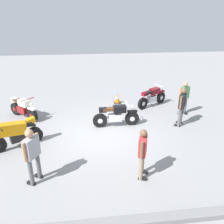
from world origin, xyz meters
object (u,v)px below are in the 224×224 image
object	(u,v)px
person_in_green_shirt	(184,96)
person_in_red_shirt	(143,151)
traffic_cone	(117,99)
motorcycle_black_cruiser	(116,115)
motorcycle_maroon_cruiser	(152,97)
person_in_gray_shirt	(32,152)
person_in_black_shirt	(182,105)
motorcycle_cream_vintage	(23,108)
motorcycle_orange_sportbike	(15,133)

from	to	relation	value
person_in_green_shirt	person_in_red_shirt	distance (m)	5.46
person_in_green_shirt	traffic_cone	xyz separation A→B (m)	(3.01, -1.90, -0.69)
motorcycle_black_cruiser	motorcycle_maroon_cruiser	bearing A→B (deg)	41.76
person_in_gray_shirt	person_in_black_shirt	size ratio (longest dim) A/B	1.02
person_in_black_shirt	person_in_gray_shirt	bearing A→B (deg)	63.07
person_in_black_shirt	motorcycle_cream_vintage	bearing A→B (deg)	21.37
person_in_gray_shirt	person_in_red_shirt	world-z (taller)	person_in_gray_shirt
motorcycle_orange_sportbike	traffic_cone	bearing A→B (deg)	-166.06
person_in_green_shirt	person_in_red_shirt	size ratio (longest dim) A/B	1.02
motorcycle_black_cruiser	motorcycle_orange_sportbike	world-z (taller)	motorcycle_orange_sportbike
person_in_red_shirt	traffic_cone	distance (m)	6.39
motorcycle_maroon_cruiser	motorcycle_orange_sportbike	bearing A→B (deg)	176.47
motorcycle_orange_sportbike	person_in_gray_shirt	bearing A→B (deg)	87.70
motorcycle_black_cruiser	person_in_red_shirt	distance (m)	3.58
person_in_green_shirt	traffic_cone	bearing A→B (deg)	-141.66
motorcycle_cream_vintage	motorcycle_maroon_cruiser	xyz separation A→B (m)	(-6.57, -0.73, 0.03)
motorcycle_cream_vintage	traffic_cone	size ratio (longest dim) A/B	2.91
motorcycle_maroon_cruiser	person_in_red_shirt	size ratio (longest dim) A/B	1.11
person_in_green_shirt	person_in_black_shirt	xyz separation A→B (m)	(0.60, 1.18, 0.05)
person_in_black_shirt	traffic_cone	size ratio (longest dim) A/B	3.29
traffic_cone	person_in_gray_shirt	bearing A→B (deg)	61.52
motorcycle_orange_sportbike	motorcycle_maroon_cruiser	xyz separation A→B (m)	(-6.22, -3.46, -0.07)
motorcycle_maroon_cruiser	person_in_black_shirt	bearing A→B (deg)	-108.26
person_in_green_shirt	motorcycle_maroon_cruiser	bearing A→B (deg)	-155.05
motorcycle_cream_vintage	person_in_black_shirt	bearing A→B (deg)	29.55
person_in_gray_shirt	person_in_red_shirt	xyz separation A→B (m)	(-3.22, 0.14, -0.10)
motorcycle_orange_sportbike	motorcycle_maroon_cruiser	size ratio (longest dim) A/B	0.99
traffic_cone	person_in_green_shirt	bearing A→B (deg)	147.81
person_in_red_shirt	traffic_cone	world-z (taller)	person_in_red_shirt
person_in_green_shirt	person_in_gray_shirt	size ratio (longest dim) A/B	0.94
motorcycle_maroon_cruiser	person_in_green_shirt	world-z (taller)	person_in_green_shirt
person_in_gray_shirt	traffic_cone	distance (m)	7.11
person_in_green_shirt	traffic_cone	distance (m)	3.63
motorcycle_maroon_cruiser	person_in_green_shirt	xyz separation A→B (m)	(-1.22, 1.24, 0.43)
motorcycle_orange_sportbike	motorcycle_cream_vintage	bearing A→B (deg)	-111.71
motorcycle_black_cruiser	motorcycle_cream_vintage	bearing A→B (deg)	159.69
person_in_green_shirt	person_in_black_shirt	world-z (taller)	person_in_black_shirt
motorcycle_cream_vintage	traffic_cone	world-z (taller)	motorcycle_cream_vintage
person_in_black_shirt	motorcycle_maroon_cruiser	bearing A→B (deg)	-41.06
motorcycle_orange_sportbike	person_in_green_shirt	distance (m)	7.77
motorcycle_cream_vintage	traffic_cone	xyz separation A→B (m)	(-4.77, -1.39, -0.23)
motorcycle_cream_vintage	motorcycle_black_cruiser	bearing A→B (deg)	24.42
motorcycle_maroon_cruiser	person_in_black_shirt	xyz separation A→B (m)	(-0.62, 2.42, 0.48)
motorcycle_black_cruiser	person_in_gray_shirt	size ratio (longest dim) A/B	1.18
person_in_green_shirt	person_in_red_shirt	world-z (taller)	person_in_green_shirt
person_in_green_shirt	person_in_gray_shirt	bearing A→B (deg)	-75.42
motorcycle_orange_sportbike	traffic_cone	size ratio (longest dim) A/B	3.39
motorcycle_black_cruiser	person_in_black_shirt	bearing A→B (deg)	-7.10
motorcycle_cream_vintage	person_in_green_shirt	bearing A→B (deg)	39.02
motorcycle_black_cruiser	motorcycle_maroon_cruiser	size ratio (longest dim) A/B	1.15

